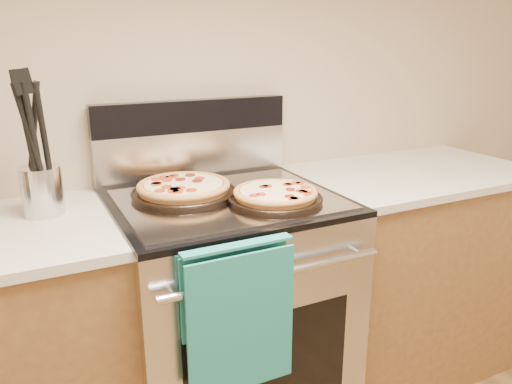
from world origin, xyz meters
name	(u,v)px	position (x,y,z in m)	size (l,w,h in m)	color
wall_back	(187,64)	(0.00, 2.00, 1.35)	(4.00, 4.00, 0.00)	#C9AD91
range_body	(227,319)	(0.00, 1.65, 0.45)	(0.76, 0.68, 0.90)	#B7B7BC
oven_window	(269,370)	(0.00, 1.31, 0.45)	(0.56, 0.01, 0.40)	black
cooktop	(225,201)	(0.00, 1.65, 0.91)	(0.76, 0.68, 0.02)	black
backsplash_lower	(194,154)	(0.00, 1.96, 1.01)	(0.76, 0.06, 0.18)	silver
backsplash_upper	(192,116)	(0.00, 1.96, 1.16)	(0.76, 0.06, 0.12)	black
oven_handle	(277,274)	(0.00, 1.27, 0.80)	(0.03, 0.03, 0.70)	silver
dish_towel	(239,315)	(-0.12, 1.27, 0.70)	(0.32, 0.05, 0.42)	#1B886F
foil_sheet	(228,199)	(0.00, 1.62, 0.92)	(0.70, 0.55, 0.01)	gray
cabinet_right	(405,271)	(0.88, 1.68, 0.44)	(1.00, 0.62, 0.88)	brown
countertop_right	(414,173)	(0.88, 1.68, 0.90)	(1.02, 0.64, 0.03)	beige
pepperoni_pizza_back	(184,189)	(-0.12, 1.72, 0.95)	(0.35, 0.35, 0.05)	#C1793B
pepperoni_pizza_front	(275,195)	(0.13, 1.53, 0.95)	(0.31, 0.31, 0.04)	#C1793B
utensil_crock	(42,191)	(-0.56, 1.77, 0.99)	(0.12, 0.12, 0.15)	silver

